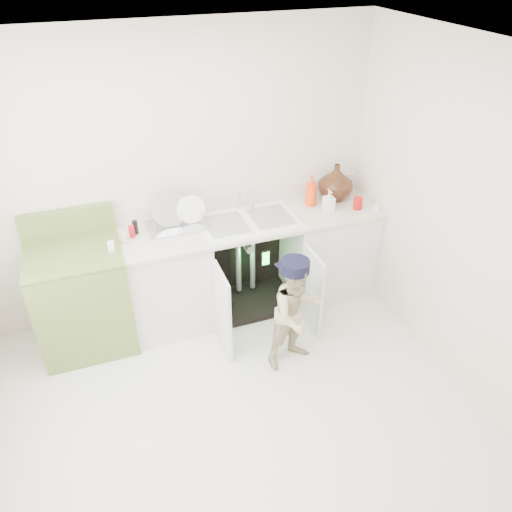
# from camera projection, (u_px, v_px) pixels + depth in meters

# --- Properties ---
(ground) EXTENTS (3.50, 3.50, 0.00)m
(ground) POSITION_uv_depth(u_px,v_px,m) (233.00, 413.00, 3.71)
(ground) COLOR beige
(ground) RESTS_ON ground
(room_shell) EXTENTS (6.00, 5.50, 1.26)m
(room_shell) POSITION_uv_depth(u_px,v_px,m) (228.00, 277.00, 3.03)
(room_shell) COLOR beige
(room_shell) RESTS_ON ground
(counter_run) EXTENTS (2.44, 1.02, 1.24)m
(counter_run) POSITION_uv_depth(u_px,v_px,m) (252.00, 260.00, 4.57)
(counter_run) COLOR silver
(counter_run) RESTS_ON ground
(avocado_stove) EXTENTS (0.74, 0.65, 1.15)m
(avocado_stove) POSITION_uv_depth(u_px,v_px,m) (82.00, 297.00, 4.12)
(avocado_stove) COLOR olive
(avocado_stove) RESTS_ON ground
(repair_worker) EXTENTS (0.54, 0.73, 0.98)m
(repair_worker) POSITION_uv_depth(u_px,v_px,m) (297.00, 313.00, 3.92)
(repair_worker) COLOR tan
(repair_worker) RESTS_ON ground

